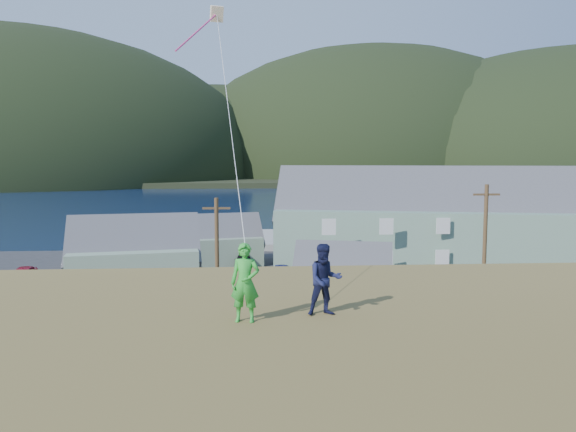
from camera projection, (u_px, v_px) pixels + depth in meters
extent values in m
plane|color=#0A1638|center=(267.00, 350.00, 31.66)|extent=(900.00, 900.00, 0.00)
cube|color=#4C3D19|center=(268.00, 361.00, 29.67)|extent=(110.00, 8.00, 0.10)
cube|color=#28282B|center=(261.00, 282.00, 48.53)|extent=(72.00, 36.00, 0.12)
cube|color=gray|center=(210.00, 240.00, 70.91)|extent=(26.00, 14.00, 0.90)
cube|color=black|center=(251.00, 174.00, 359.08)|extent=(900.00, 320.00, 2.00)
ellipsoid|color=black|center=(12.00, 176.00, 281.43)|extent=(260.00, 234.00, 143.00)
ellipsoid|color=black|center=(217.00, 173.00, 327.85)|extent=(200.00, 180.00, 100.00)
ellipsoid|color=black|center=(373.00, 174.00, 323.99)|extent=(230.00, 207.00, 142.60)
ellipsoid|color=black|center=(576.00, 174.00, 311.54)|extent=(280.00, 252.00, 134.40)
cube|color=slate|center=(456.00, 239.00, 53.90)|extent=(35.22, 16.79, 5.82)
cube|color=#47474C|center=(457.00, 193.00, 53.44)|extent=(35.66, 16.68, 9.47)
cube|color=gray|center=(135.00, 269.00, 45.33)|extent=(10.77, 8.09, 3.49)
cube|color=#47474C|center=(134.00, 237.00, 45.07)|extent=(11.22, 7.92, 6.29)
cube|color=silver|center=(342.00, 287.00, 40.84)|extent=(7.51, 6.14, 2.63)
cube|color=#47474C|center=(343.00, 260.00, 40.64)|extent=(7.99, 6.24, 4.68)
cube|color=gray|center=(215.00, 250.00, 56.45)|extent=(9.78, 7.06, 2.83)
cube|color=#47474C|center=(215.00, 229.00, 56.22)|extent=(10.27, 7.16, 5.31)
cylinder|color=#47331E|center=(217.00, 270.00, 32.52)|extent=(0.24, 0.24, 8.39)
cylinder|color=#47331E|center=(484.00, 260.00, 33.55)|extent=(0.24, 0.24, 9.11)
imported|color=slate|center=(76.00, 260.00, 54.72)|extent=(1.58, 4.46, 1.47)
imported|color=black|center=(244.00, 261.00, 54.60)|extent=(1.81, 4.26, 1.44)
imported|color=#232228|center=(195.00, 273.00, 48.88)|extent=(2.32, 4.72, 1.32)
imported|color=maroon|center=(119.00, 259.00, 55.04)|extent=(2.64, 5.52, 1.52)
imported|color=#2E4C74|center=(283.00, 259.00, 55.71)|extent=(1.84, 4.13, 1.32)
imported|color=#A4142D|center=(23.00, 275.00, 47.87)|extent=(2.12, 4.37, 1.43)
imported|color=navy|center=(281.00, 273.00, 48.78)|extent=(2.18, 4.29, 1.40)
imported|color=#9C9BA0|center=(94.00, 272.00, 48.91)|extent=(1.74, 4.57, 1.49)
imported|color=white|center=(164.00, 270.00, 50.15)|extent=(2.67, 5.37, 1.46)
imported|color=white|center=(198.00, 259.00, 55.76)|extent=(1.97, 4.84, 1.40)
imported|color=green|center=(245.00, 283.00, 12.18)|extent=(0.69, 0.51, 1.73)
imported|color=#16193D|center=(325.00, 280.00, 12.70)|extent=(0.86, 0.70, 1.64)
cube|color=#F7E1BC|center=(217.00, 14.00, 20.44)|extent=(0.54, 0.52, 0.60)
cylinder|color=#EF3F8A|center=(197.00, 31.00, 19.25)|extent=(0.06, 0.06, 3.31)
cylinder|color=white|center=(227.00, 99.00, 16.26)|extent=(0.02, 0.02, 11.66)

